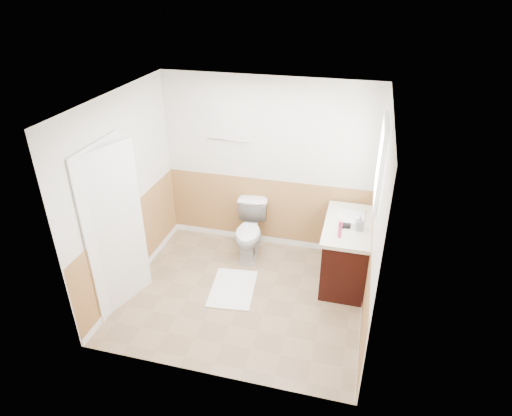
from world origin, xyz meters
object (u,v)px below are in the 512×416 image
(toilet, at_px, (250,231))
(bath_mat, at_px, (233,289))
(vanity_cabinet, at_px, (346,253))
(soap_dispenser, at_px, (360,223))
(lotion_bottle, at_px, (340,229))

(toilet, relative_size, bath_mat, 0.96)
(bath_mat, relative_size, vanity_cabinet, 0.73)
(vanity_cabinet, bearing_deg, toilet, 170.18)
(toilet, height_order, soap_dispenser, soap_dispenser)
(toilet, distance_m, vanity_cabinet, 1.40)
(toilet, xyz_separation_m, lotion_bottle, (1.28, -0.58, 0.58))
(vanity_cabinet, bearing_deg, bath_mat, -156.19)
(toilet, relative_size, vanity_cabinet, 0.70)
(soap_dispenser, bearing_deg, vanity_cabinet, 135.77)
(toilet, height_order, vanity_cabinet, vanity_cabinet)
(lotion_bottle, height_order, soap_dispenser, lotion_bottle)
(soap_dispenser, bearing_deg, lotion_bottle, -134.03)
(toilet, distance_m, lotion_bottle, 1.52)
(toilet, xyz_separation_m, soap_dispenser, (1.50, -0.36, 0.56))
(toilet, bearing_deg, soap_dispenser, -19.85)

